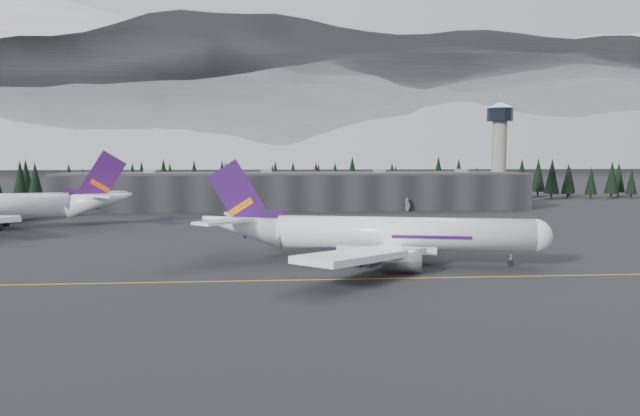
{
  "coord_description": "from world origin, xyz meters",
  "views": [
    {
      "loc": [
        -9.7,
        -94.47,
        18.85
      ],
      "look_at": [
        0.0,
        20.0,
        9.0
      ],
      "focal_mm": 35.0,
      "sensor_mm": 36.0,
      "label": 1
    }
  ],
  "objects": [
    {
      "name": "ground",
      "position": [
        0.0,
        0.0,
        0.0
      ],
      "size": [
        1400.0,
        1400.0,
        0.0
      ],
      "primitive_type": "plane",
      "color": "black",
      "rests_on": "ground"
    },
    {
      "name": "taxiline",
      "position": [
        0.0,
        -2.0,
        0.01
      ],
      "size": [
        400.0,
        0.4,
        0.02
      ],
      "primitive_type": "cube",
      "color": "gold",
      "rests_on": "ground"
    },
    {
      "name": "terminal",
      "position": [
        0.0,
        125.0,
        6.3
      ],
      "size": [
        160.0,
        30.0,
        12.6
      ],
      "color": "black",
      "rests_on": "ground"
    },
    {
      "name": "control_tower",
      "position": [
        75.0,
        128.0,
        23.41
      ],
      "size": [
        10.0,
        10.0,
        37.7
      ],
      "color": "gray",
      "rests_on": "ground"
    },
    {
      "name": "treeline",
      "position": [
        0.0,
        162.0,
        7.5
      ],
      "size": [
        360.0,
        20.0,
        15.0
      ],
      "primitive_type": "cube",
      "color": "black",
      "rests_on": "ground"
    },
    {
      "name": "mountain_ridge",
      "position": [
        0.0,
        1000.0,
        0.0
      ],
      "size": [
        4400.0,
        900.0,
        420.0
      ],
      "primitive_type": null,
      "color": "white",
      "rests_on": "ground"
    },
    {
      "name": "jet_main",
      "position": [
        8.46,
        12.23,
        5.09
      ],
      "size": [
        60.46,
        55.18,
        18.06
      ],
      "rotation": [
        0.0,
        0.0,
        -0.23
      ],
      "color": "white",
      "rests_on": "ground"
    },
    {
      "name": "gse_vehicle_a",
      "position": [
        -16.33,
        95.39,
        0.8
      ],
      "size": [
        3.51,
        6.1,
        1.6
      ],
      "primitive_type": "imported",
      "rotation": [
        0.0,
        0.0,
        0.16
      ],
      "color": "silver",
      "rests_on": "ground"
    },
    {
      "name": "gse_vehicle_b",
      "position": [
        36.83,
        108.8,
        0.78
      ],
      "size": [
        4.68,
        2.08,
        1.57
      ],
      "primitive_type": "imported",
      "rotation": [
        0.0,
        0.0,
        -1.52
      ],
      "color": "#B8B9BB",
      "rests_on": "ground"
    }
  ]
}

